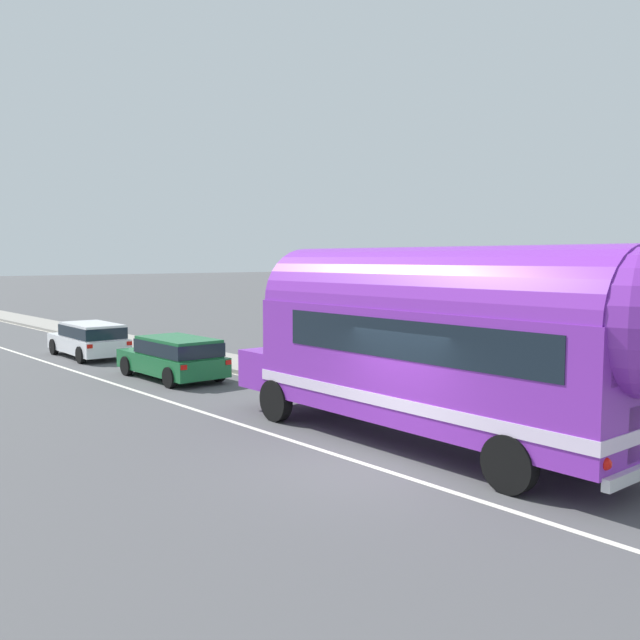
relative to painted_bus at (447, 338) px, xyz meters
name	(u,v)px	position (x,y,z in m)	size (l,w,h in m)	color
ground_plane	(374,467)	(-1.89, 0.16, -2.30)	(300.00, 300.00, 0.00)	#4C4C4F
lane_markings	(155,375)	(-0.12, 12.16, -2.30)	(3.97, 80.00, 0.01)	silver
sidewalk_slab	(266,370)	(3.02, 10.16, -2.23)	(2.15, 90.00, 0.15)	gray
painted_bus	(447,338)	(0.00, 0.00, 0.00)	(2.79, 11.14, 4.12)	purple
car_lead	(175,355)	(-0.05, 10.96, -1.52)	(1.94, 4.40, 1.37)	#196633
car_second	(90,338)	(-0.14, 17.49, -1.52)	(2.01, 4.54, 1.37)	white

